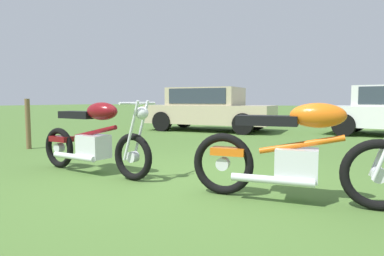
# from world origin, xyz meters

# --- Properties ---
(ground_plane) EXTENTS (120.00, 120.00, 0.00)m
(ground_plane) POSITION_xyz_m (0.00, 0.00, 0.00)
(ground_plane) COLOR #476B2D
(motorcycle_maroon) EXTENTS (2.09, 0.64, 1.02)m
(motorcycle_maroon) POSITION_xyz_m (-1.36, -0.24, 0.49)
(motorcycle_maroon) COLOR black
(motorcycle_maroon) RESTS_ON ground
(motorcycle_orange) EXTENTS (2.14, 0.71, 1.02)m
(motorcycle_orange) POSITION_xyz_m (1.37, -0.21, 0.49)
(motorcycle_orange) COLOR black
(motorcycle_orange) RESTS_ON ground
(car_beige) EXTENTS (4.26, 2.12, 1.43)m
(car_beige) POSITION_xyz_m (-2.83, 6.43, 0.80)
(car_beige) COLOR #BCAD8C
(car_beige) RESTS_ON ground
(fence_post_wooden) EXTENTS (0.10, 0.10, 1.05)m
(fence_post_wooden) POSITION_xyz_m (-4.31, 0.85, 0.52)
(fence_post_wooden) COLOR brown
(fence_post_wooden) RESTS_ON ground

